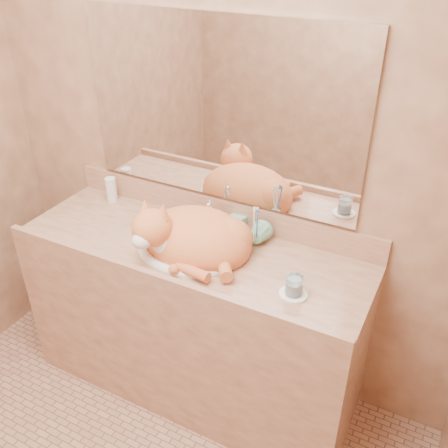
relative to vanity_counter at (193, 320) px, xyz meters
The scene contains 12 objects.
wall_back 0.87m from the vanity_counter, 90.00° to the left, with size 2.40×0.02×2.50m, color brown.
vanity_counter is the anchor object (origin of this frame).
mirror 1.00m from the vanity_counter, 90.00° to the left, with size 1.30×0.02×0.80m, color white.
sink_basin 0.50m from the vanity_counter, 71.92° to the right, with size 0.47×0.39×0.15m, color white, non-canonical shape.
faucet 0.53m from the vanity_counter, 87.66° to the left, with size 0.04×0.11×0.16m, color white, non-canonical shape.
cat 0.51m from the vanity_counter, 50.44° to the right, with size 0.49×0.40×0.27m, color #C95D2E, non-canonical shape.
soap_dispenser 0.54m from the vanity_counter, 61.63° to the left, with size 0.07×0.07×0.16m, color #74BA98.
toothbrush_cup 0.55m from the vanity_counter, 27.54° to the left, with size 0.10×0.10×0.09m, color #74BA98.
toothbrushes 0.62m from the vanity_counter, 27.54° to the left, with size 0.03×0.03×0.20m, color silver, non-canonical shape.
saucer 0.68m from the vanity_counter, 10.63° to the right, with size 0.11×0.11×0.01m, color white.
water_glass 0.71m from the vanity_counter, 10.63° to the right, with size 0.07×0.07×0.08m, color white.
lotion_bottle 0.78m from the vanity_counter, 161.99° to the left, with size 0.05×0.05×0.13m, color silver.
Camera 1 is at (0.97, -0.82, 2.09)m, focal length 40.00 mm.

